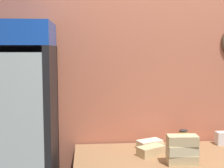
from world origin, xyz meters
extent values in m
cube|color=#B7664C|center=(0.00, 1.30, 1.35)|extent=(5.20, 0.06, 2.70)
cube|color=#8E6642|center=(0.00, 0.90, 0.90)|extent=(1.91, 0.70, 0.02)
cube|color=black|center=(-1.49, 1.23, 0.91)|extent=(0.77, 0.04, 1.83)
cube|color=black|center=(-1.13, 0.92, 0.91)|extent=(0.05, 0.65, 1.83)
cube|color=white|center=(-1.49, 1.20, 0.91)|extent=(0.67, 0.02, 1.73)
cube|color=blue|center=(-1.49, 0.89, 1.92)|extent=(0.77, 0.58, 0.18)
cube|color=silver|center=(-1.49, 0.90, 0.92)|extent=(0.65, 0.53, 0.01)
cube|color=silver|center=(-1.49, 0.90, 1.34)|extent=(0.65, 0.53, 0.01)
cylinder|color=navy|center=(-1.23, 0.68, 1.00)|extent=(0.07, 0.07, 0.15)
cylinder|color=navy|center=(-1.23, 0.68, 1.11)|extent=(0.03, 0.03, 0.06)
cylinder|color=#5B2D19|center=(-1.25, 0.68, 1.41)|extent=(0.07, 0.07, 0.14)
cylinder|color=#5B2D19|center=(-1.25, 0.68, 1.51)|extent=(0.03, 0.03, 0.06)
cylinder|color=#72337F|center=(-1.44, 0.68, 0.99)|extent=(0.06, 0.06, 0.13)
cylinder|color=#72337F|center=(-1.44, 0.68, 1.09)|extent=(0.02, 0.02, 0.05)
cylinder|color=#5B2D19|center=(-1.35, 0.68, 1.43)|extent=(0.07, 0.07, 0.17)
cylinder|color=#5B2D19|center=(-1.35, 0.68, 1.55)|extent=(0.03, 0.03, 0.07)
cube|color=tan|center=(-0.11, 0.66, 0.95)|extent=(0.24, 0.12, 0.08)
cube|color=beige|center=(-0.11, 0.66, 1.03)|extent=(0.23, 0.12, 0.08)
cube|color=tan|center=(-0.11, 0.66, 1.10)|extent=(0.24, 0.12, 0.08)
cube|color=beige|center=(-0.28, 1.08, 0.95)|extent=(0.25, 0.20, 0.07)
cube|color=tan|center=(-0.31, 0.89, 0.95)|extent=(0.25, 0.21, 0.08)
cylinder|color=gold|center=(0.06, 1.16, 0.97)|extent=(0.08, 0.08, 0.12)
cylinder|color=#262628|center=(0.06, 1.16, 1.04)|extent=(0.08, 0.08, 0.01)
cube|color=silver|center=(0.42, 1.13, 0.97)|extent=(0.11, 0.09, 0.12)
camera|label=1|loc=(-0.86, -1.62, 1.80)|focal=50.00mm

